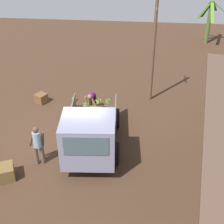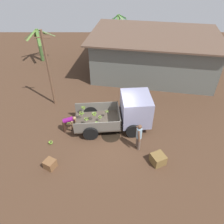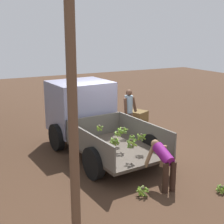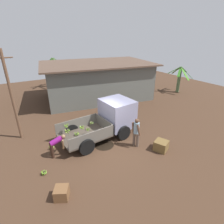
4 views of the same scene
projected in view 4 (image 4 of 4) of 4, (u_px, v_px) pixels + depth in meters
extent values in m
plane|color=#452F20|center=(104.00, 142.00, 10.08)|extent=(36.00, 36.00, 0.00)
cylinder|color=black|center=(104.00, 145.00, 9.83)|extent=(1.10, 1.10, 0.01)
cube|color=#453B31|center=(85.00, 135.00, 9.88)|extent=(2.80, 2.14, 0.08)
cube|color=#5F5A52|center=(77.00, 123.00, 10.43)|extent=(2.65, 0.26, 0.64)
cube|color=#5F5A52|center=(93.00, 137.00, 9.03)|extent=(2.65, 0.26, 0.64)
cube|color=#5F5A52|center=(104.00, 124.00, 10.42)|extent=(0.20, 1.93, 0.64)
cube|color=#8888A6|center=(117.00, 113.00, 10.75)|extent=(1.80, 2.02, 1.68)
cube|color=#4C606B|center=(128.00, 105.00, 11.05)|extent=(0.15, 1.51, 0.74)
cylinder|color=black|center=(105.00, 120.00, 11.71)|extent=(0.87, 0.29, 0.86)
cylinder|color=black|center=(124.00, 133.00, 10.21)|extent=(0.87, 0.29, 0.86)
cylinder|color=black|center=(71.00, 131.00, 10.43)|extent=(0.87, 0.29, 0.86)
cylinder|color=black|center=(87.00, 147.00, 8.94)|extent=(0.87, 0.29, 0.86)
sphere|color=#48412F|center=(88.00, 128.00, 9.69)|extent=(0.08, 0.08, 0.08)
cylinder|color=olive|center=(87.00, 129.00, 9.75)|extent=(0.17, 0.09, 0.12)
cylinder|color=olive|center=(87.00, 129.00, 9.70)|extent=(0.09, 0.17, 0.12)
cylinder|color=#7FAE39|center=(88.00, 130.00, 9.68)|extent=(0.12, 0.13, 0.16)
cylinder|color=#57792D|center=(89.00, 130.00, 9.67)|extent=(0.17, 0.08, 0.12)
cylinder|color=olive|center=(89.00, 129.00, 9.72)|extent=(0.09, 0.17, 0.11)
cylinder|color=#77A047|center=(88.00, 129.00, 9.77)|extent=(0.16, 0.14, 0.11)
sphere|color=brown|center=(66.00, 125.00, 9.64)|extent=(0.08, 0.08, 0.08)
cylinder|color=olive|center=(67.00, 125.00, 9.71)|extent=(0.09, 0.20, 0.12)
cylinder|color=olive|center=(66.00, 125.00, 9.73)|extent=(0.19, 0.13, 0.11)
cylinder|color=olive|center=(65.00, 126.00, 9.69)|extent=(0.15, 0.12, 0.18)
cylinder|color=olive|center=(65.00, 126.00, 9.64)|extent=(0.05, 0.16, 0.17)
cylinder|color=#639829|center=(65.00, 126.00, 9.60)|extent=(0.14, 0.17, 0.15)
cylinder|color=#84A839|center=(67.00, 126.00, 9.63)|extent=(0.15, 0.07, 0.18)
cylinder|color=olive|center=(67.00, 126.00, 9.67)|extent=(0.11, 0.15, 0.18)
sphere|color=#4A4230|center=(98.00, 132.00, 9.56)|extent=(0.07, 0.07, 0.07)
cylinder|color=#547918|center=(98.00, 133.00, 9.55)|extent=(0.11, 0.13, 0.16)
cylinder|color=olive|center=(99.00, 133.00, 9.53)|extent=(0.16, 0.07, 0.13)
cylinder|color=#7BA335|center=(99.00, 133.00, 9.54)|extent=(0.17, 0.11, 0.10)
cylinder|color=#85A846|center=(99.00, 132.00, 9.60)|extent=(0.08, 0.15, 0.15)
cylinder|color=#8AB03F|center=(99.00, 132.00, 9.64)|extent=(0.11, 0.17, 0.11)
cylinder|color=olive|center=(98.00, 132.00, 9.64)|extent=(0.18, 0.07, 0.10)
cylinder|color=#7FAC42|center=(97.00, 132.00, 9.61)|extent=(0.16, 0.11, 0.13)
cylinder|color=olive|center=(97.00, 133.00, 9.58)|extent=(0.08, 0.15, 0.15)
sphere|color=#413B2A|center=(88.00, 134.00, 9.37)|extent=(0.07, 0.07, 0.07)
cylinder|color=#59761D|center=(89.00, 135.00, 9.39)|extent=(0.11, 0.14, 0.13)
cylinder|color=#669B22|center=(89.00, 135.00, 9.42)|extent=(0.05, 0.13, 0.14)
cylinder|color=#76A141|center=(89.00, 135.00, 9.44)|extent=(0.13, 0.11, 0.14)
cylinder|color=#8AB14B|center=(88.00, 135.00, 9.42)|extent=(0.13, 0.07, 0.15)
cylinder|color=#6EA133|center=(87.00, 135.00, 9.39)|extent=(0.10, 0.15, 0.12)
cylinder|color=#7EAA49|center=(88.00, 135.00, 9.36)|extent=(0.07, 0.15, 0.12)
cylinder|color=#78A142|center=(88.00, 135.00, 9.33)|extent=(0.14, 0.13, 0.10)
cylinder|color=#6B9E2B|center=(89.00, 136.00, 9.37)|extent=(0.12, 0.05, 0.15)
sphere|color=brown|center=(77.00, 133.00, 9.06)|extent=(0.08, 0.08, 0.08)
cylinder|color=olive|center=(78.00, 134.00, 9.12)|extent=(0.05, 0.17, 0.18)
cylinder|color=olive|center=(77.00, 133.00, 9.15)|extent=(0.19, 0.11, 0.14)
cylinder|color=olive|center=(76.00, 134.00, 9.11)|extent=(0.16, 0.14, 0.17)
cylinder|color=#597C22|center=(75.00, 134.00, 9.05)|extent=(0.04, 0.19, 0.14)
cylinder|color=#739E3E|center=(76.00, 135.00, 9.01)|extent=(0.19, 0.12, 0.13)
cylinder|color=#5B861D|center=(78.00, 134.00, 9.04)|extent=(0.19, 0.14, 0.11)
sphere|color=#494230|center=(82.00, 126.00, 9.49)|extent=(0.08, 0.08, 0.08)
cylinder|color=olive|center=(83.00, 127.00, 9.52)|extent=(0.11, 0.21, 0.13)
cylinder|color=olive|center=(83.00, 127.00, 9.58)|extent=(0.15, 0.19, 0.14)
cylinder|color=#67A321|center=(81.00, 127.00, 9.57)|extent=(0.21, 0.08, 0.14)
cylinder|color=#76A341|center=(80.00, 127.00, 9.49)|extent=(0.11, 0.21, 0.12)
cylinder|color=#557C21|center=(81.00, 128.00, 9.44)|extent=(0.17, 0.18, 0.14)
cylinder|color=olive|center=(82.00, 128.00, 9.47)|extent=(0.18, 0.05, 0.18)
sphere|color=brown|center=(91.00, 122.00, 10.13)|extent=(0.08, 0.08, 0.08)
cylinder|color=#88B237|center=(91.00, 123.00, 10.20)|extent=(0.15, 0.05, 0.15)
cylinder|color=#7FA829|center=(91.00, 123.00, 10.15)|extent=(0.09, 0.15, 0.15)
cylinder|color=olive|center=(91.00, 123.00, 10.09)|extent=(0.16, 0.12, 0.12)
cylinder|color=#7FA648|center=(92.00, 123.00, 10.12)|extent=(0.16, 0.11, 0.12)
cylinder|color=olive|center=(92.00, 123.00, 10.20)|extent=(0.08, 0.16, 0.14)
sphere|color=#453E2D|center=(67.00, 130.00, 9.30)|extent=(0.08, 0.08, 0.08)
cylinder|color=#7BAA46|center=(68.00, 131.00, 9.39)|extent=(0.16, 0.17, 0.21)
cylinder|color=olive|center=(67.00, 131.00, 9.38)|extent=(0.20, 0.09, 0.20)
cylinder|color=#88B032|center=(66.00, 131.00, 9.28)|extent=(0.05, 0.22, 0.16)
cylinder|color=olive|center=(67.00, 132.00, 9.28)|extent=(0.18, 0.10, 0.22)
cylinder|color=#5B8B24|center=(69.00, 131.00, 9.30)|extent=(0.19, 0.21, 0.14)
cube|color=#61645E|center=(139.00, 77.00, 18.41)|extent=(1.09, 5.79, 3.19)
cube|color=#61645E|center=(90.00, 75.00, 19.37)|extent=(9.15, 1.67, 3.19)
cube|color=#61645E|center=(107.00, 89.00, 14.45)|extent=(9.15, 1.67, 3.19)
cube|color=brown|center=(97.00, 63.00, 16.24)|extent=(11.06, 8.27, 0.12)
cylinder|color=#3F3833|center=(48.00, 79.00, 17.76)|extent=(0.16, 0.16, 3.19)
cylinder|color=#3F3833|center=(51.00, 94.00, 13.18)|extent=(0.16, 0.16, 3.19)
cylinder|color=brown|center=(12.00, 98.00, 9.52)|extent=(0.15, 0.15, 5.08)
cylinder|color=brown|center=(2.00, 58.00, 8.67)|extent=(0.93, 0.07, 0.07)
cylinder|color=olive|center=(54.00, 73.00, 19.94)|extent=(0.31, 0.31, 3.29)
cube|color=#1E541D|center=(59.00, 61.00, 19.73)|extent=(1.41, 0.24, 0.89)
cube|color=#38862A|center=(55.00, 60.00, 19.91)|extent=(1.03, 1.10, 0.61)
cube|color=#557A2D|center=(51.00, 63.00, 20.00)|extent=(0.33, 1.32, 1.34)
cube|color=#375D21|center=(46.00, 63.00, 19.33)|extent=(1.51, 0.68, 1.14)
cube|color=#24641D|center=(47.00, 64.00, 18.99)|extent=(1.41, 0.67, 1.12)
cube|color=#54873B|center=(54.00, 65.00, 19.08)|extent=(0.38, 1.12, 1.40)
cube|color=#587B41|center=(57.00, 61.00, 19.31)|extent=(0.92, 0.88, 0.76)
cylinder|color=#516C45|center=(179.00, 80.00, 18.36)|extent=(0.32, 0.32, 2.63)
cube|color=#356621|center=(184.00, 69.00, 18.31)|extent=(1.27, 0.42, 0.68)
cube|color=#437220|center=(180.00, 71.00, 18.62)|extent=(1.20, 1.07, 1.03)
cube|color=#4F7731|center=(176.00, 70.00, 18.35)|extent=(0.32, 1.00, 0.86)
cube|color=#30511B|center=(174.00, 70.00, 18.01)|extent=(1.12, 0.90, 0.73)
cube|color=#3B8626|center=(180.00, 72.00, 17.63)|extent=(0.89, 0.66, 0.89)
cube|color=#438325|center=(185.00, 74.00, 17.50)|extent=(0.38, 1.32, 1.15)
cube|color=#214C22|center=(187.00, 73.00, 17.83)|extent=(1.00, 1.16, 1.15)
cylinder|color=brown|center=(138.00, 140.00, 9.55)|extent=(0.20, 0.20, 0.81)
cylinder|color=brown|center=(134.00, 139.00, 9.69)|extent=(0.20, 0.20, 0.81)
cylinder|color=#86A2B4|center=(137.00, 128.00, 9.32)|extent=(0.38, 0.38, 0.64)
sphere|color=brown|center=(137.00, 121.00, 9.14)|extent=(0.23, 0.23, 0.23)
cylinder|color=brown|center=(139.00, 130.00, 9.14)|extent=(0.18, 0.30, 0.60)
cylinder|color=brown|center=(133.00, 127.00, 9.44)|extent=(0.15, 0.18, 0.61)
cylinder|color=#331F16|center=(51.00, 149.00, 8.84)|extent=(0.15, 0.15, 0.75)
cylinder|color=#331F16|center=(52.00, 152.00, 8.67)|extent=(0.15, 0.15, 0.75)
cylinder|color=#811777|center=(56.00, 141.00, 8.67)|extent=(0.66, 0.31, 0.47)
sphere|color=#8C6746|center=(63.00, 137.00, 8.78)|extent=(0.21, 0.21, 0.21)
cylinder|color=#8C6746|center=(63.00, 140.00, 9.04)|extent=(0.11, 0.32, 0.54)
cylinder|color=#8C6746|center=(63.00, 144.00, 8.72)|extent=(0.11, 0.19, 0.56)
sphere|color=#4E4733|center=(44.00, 171.00, 7.71)|extent=(0.07, 0.07, 0.07)
cylinder|color=olive|center=(45.00, 173.00, 7.72)|extent=(0.16, 0.16, 0.14)
cylinder|color=olive|center=(46.00, 172.00, 7.78)|extent=(0.07, 0.19, 0.13)
cylinder|color=olive|center=(45.00, 171.00, 7.80)|extent=(0.16, 0.15, 0.14)
cylinder|color=olive|center=(43.00, 172.00, 7.78)|extent=(0.17, 0.07, 0.16)
cylinder|color=olive|center=(43.00, 172.00, 7.75)|extent=(0.15, 0.16, 0.15)
cylinder|color=#689820|center=(42.00, 173.00, 7.71)|extent=(0.06, 0.17, 0.16)
cylinder|color=olive|center=(43.00, 174.00, 7.66)|extent=(0.18, 0.14, 0.12)
cylinder|color=olive|center=(44.00, 173.00, 7.67)|extent=(0.19, 0.05, 0.11)
sphere|color=#47402E|center=(52.00, 146.00, 9.40)|extent=(0.08, 0.08, 0.08)
cylinder|color=#7DAC35|center=(51.00, 148.00, 9.35)|extent=(0.15, 0.21, 0.15)
cylinder|color=olive|center=(52.00, 148.00, 9.36)|extent=(0.21, 0.06, 0.16)
cylinder|color=olive|center=(53.00, 148.00, 9.42)|extent=(0.16, 0.14, 0.21)
cylinder|color=#81A542|center=(53.00, 146.00, 9.47)|extent=(0.07, 0.22, 0.13)
cylinder|color=#56831E|center=(52.00, 146.00, 9.50)|extent=(0.21, 0.12, 0.17)
cylinder|color=#7EA626|center=(51.00, 147.00, 9.48)|extent=(0.21, 0.11, 0.17)
cylinder|color=olive|center=(50.00, 147.00, 9.43)|extent=(0.12, 0.19, 0.19)
cube|color=brown|center=(62.00, 193.00, 6.57)|extent=(0.69, 0.69, 0.47)
cube|color=brown|center=(161.00, 146.00, 9.31)|extent=(0.86, 0.86, 0.54)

